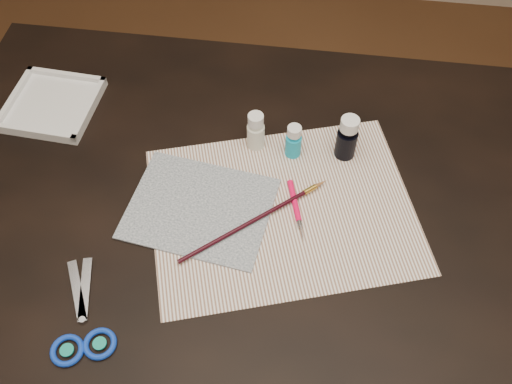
# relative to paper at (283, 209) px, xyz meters

# --- Properties ---
(ground) EXTENTS (3.50, 3.50, 0.02)m
(ground) POSITION_rel_paper_xyz_m (-0.05, -0.00, -0.76)
(ground) COLOR #422614
(ground) RESTS_ON ground
(table) EXTENTS (1.30, 0.90, 0.75)m
(table) POSITION_rel_paper_xyz_m (-0.05, -0.00, -0.38)
(table) COLOR black
(table) RESTS_ON ground
(paper) EXTENTS (0.57, 0.49, 0.00)m
(paper) POSITION_rel_paper_xyz_m (0.00, 0.00, 0.00)
(paper) COLOR white
(paper) RESTS_ON table
(canvas) EXTENTS (0.28, 0.24, 0.00)m
(canvas) POSITION_rel_paper_xyz_m (-0.15, -0.02, 0.00)
(canvas) COLOR #122132
(canvas) RESTS_ON paper
(paint_bottle_white) EXTENTS (0.04, 0.04, 0.08)m
(paint_bottle_white) POSITION_rel_paper_xyz_m (-0.07, 0.15, 0.04)
(paint_bottle_white) COLOR silver
(paint_bottle_white) RESTS_ON table
(paint_bottle_cyan) EXTENTS (0.04, 0.04, 0.08)m
(paint_bottle_cyan) POSITION_rel_paper_xyz_m (0.01, 0.14, 0.04)
(paint_bottle_cyan) COLOR #14A4CA
(paint_bottle_cyan) RESTS_ON table
(paint_bottle_navy) EXTENTS (0.04, 0.04, 0.10)m
(paint_bottle_navy) POSITION_rel_paper_xyz_m (0.11, 0.15, 0.05)
(paint_bottle_navy) COLOR black
(paint_bottle_navy) RESTS_ON table
(paintbrush) EXTENTS (0.25, 0.22, 0.01)m
(paintbrush) POSITION_rel_paper_xyz_m (-0.04, -0.03, 0.01)
(paintbrush) COLOR black
(paintbrush) RESTS_ON canvas
(craft_knife) EXTENTS (0.05, 0.13, 0.01)m
(craft_knife) POSITION_rel_paper_xyz_m (0.03, -0.00, 0.01)
(craft_knife) COLOR #FF094C
(craft_knife) RESTS_ON paper
(scissors) EXTENTS (0.19, 0.23, 0.01)m
(scissors) POSITION_rel_paper_xyz_m (-0.31, -0.25, 0.00)
(scissors) COLOR silver
(scissors) RESTS_ON table
(palette_tray) EXTENTS (0.19, 0.19, 0.02)m
(palette_tray) POSITION_rel_paper_xyz_m (-0.51, 0.19, 0.01)
(palette_tray) COLOR silver
(palette_tray) RESTS_ON table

